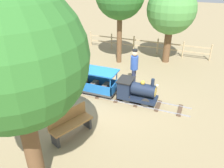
% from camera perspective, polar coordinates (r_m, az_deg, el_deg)
% --- Properties ---
extents(ground_plane, '(60.00, 60.00, 0.00)m').
position_cam_1_polar(ground_plane, '(8.63, -1.11, -3.03)').
color(ground_plane, '#8C7A56').
extents(track, '(0.75, 6.05, 0.04)m').
position_cam_1_polar(track, '(8.60, -0.70, -3.02)').
color(track, gray).
rests_on(track, ground_plane).
extents(locomotive, '(0.71, 1.45, 0.99)m').
position_cam_1_polar(locomotive, '(8.08, 6.04, -1.55)').
color(locomotive, '#192338').
rests_on(locomotive, ground_plane).
extents(passenger_car, '(0.81, 2.35, 0.97)m').
position_cam_1_polar(passenger_car, '(8.75, -6.16, 0.40)').
color(passenger_car, '#3F3F3F').
rests_on(passenger_car, ground_plane).
extents(conductor_person, '(0.30, 0.30, 1.62)m').
position_cam_1_polar(conductor_person, '(8.91, 5.72, 4.72)').
color(conductor_person, '#282D47').
rests_on(conductor_person, ground_plane).
extents(park_bench, '(1.35, 0.87, 0.82)m').
position_cam_1_polar(park_bench, '(6.62, -10.57, -9.89)').
color(park_bench, olive).
rests_on(park_bench, ground_plane).
extents(oak_tree_near, '(2.35, 2.35, 3.83)m').
position_cam_1_polar(oak_tree_near, '(11.53, 14.96, 17.80)').
color(oak_tree_near, brown).
rests_on(oak_tree_near, ground_plane).
extents(oak_tree_far, '(2.62, 2.62, 4.36)m').
position_cam_1_polar(oak_tree_far, '(4.14, -24.05, 5.83)').
color(oak_tree_far, brown).
rests_on(oak_tree_far, ground_plane).
extents(fence_section, '(0.08, 7.13, 0.90)m').
position_cam_1_polar(fence_section, '(13.20, 8.56, 9.98)').
color(fence_section, tan).
rests_on(fence_section, ground_plane).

